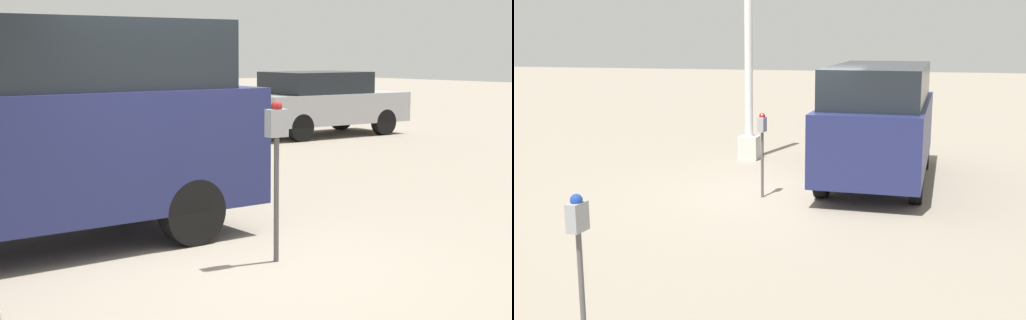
{
  "view_description": "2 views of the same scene",
  "coord_description": "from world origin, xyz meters",
  "views": [
    {
      "loc": [
        4.25,
        5.96,
        1.99
      ],
      "look_at": [
        -0.3,
        0.29,
        0.98
      ],
      "focal_mm": 55.0,
      "sensor_mm": 36.0,
      "label": 1
    },
    {
      "loc": [
        -11.33,
        -2.31,
        2.89
      ],
      "look_at": [
        -0.85,
        0.17,
        0.77
      ],
      "focal_mm": 45.0,
      "sensor_mm": 36.0,
      "label": 2
    }
  ],
  "objects": [
    {
      "name": "ground_plane",
      "position": [
        0.0,
        0.0,
        0.0
      ],
      "size": [
        80.0,
        80.0,
        0.0
      ],
      "primitive_type": "plane",
      "color": "gray"
    },
    {
      "name": "car_distant",
      "position": [
        -8.57,
        -7.57,
        0.79
      ],
      "size": [
        4.17,
        2.12,
        1.51
      ],
      "rotation": [
        0.0,
        0.0,
        3.06
      ],
      "color": "#9E9EA3",
      "rests_on": "ground"
    },
    {
      "name": "parking_meter_near",
      "position": [
        -0.45,
        0.41,
        1.13
      ],
      "size": [
        0.21,
        0.13,
        1.53
      ],
      "rotation": [
        0.0,
        0.0,
        -0.09
      ],
      "color": "#4C4C4C",
      "rests_on": "ground"
    },
    {
      "name": "parked_van",
      "position": [
        1.26,
        -1.52,
        1.24
      ],
      "size": [
        5.0,
        2.07,
        2.31
      ],
      "rotation": [
        0.0,
        0.0,
        -0.04
      ],
      "color": "navy",
      "rests_on": "ground"
    }
  ]
}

